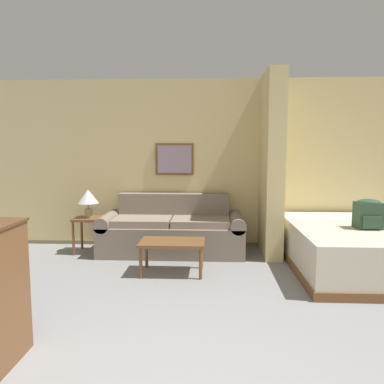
% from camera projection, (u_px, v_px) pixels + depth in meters
% --- Properties ---
extents(wall_back, '(7.32, 0.16, 2.60)m').
position_uv_depth(wall_back, '(190.00, 164.00, 5.90)').
color(wall_back, '#DBC484').
rests_on(wall_back, ground_plane).
extents(wall_partition_pillar, '(0.24, 0.87, 2.60)m').
position_uv_depth(wall_partition_pillar, '(271.00, 165.00, 5.34)').
color(wall_partition_pillar, '#DBC484').
rests_on(wall_partition_pillar, ground_plane).
extents(couch, '(2.11, 0.84, 0.85)m').
position_uv_depth(couch, '(172.00, 231.00, 5.54)').
color(couch, gray).
rests_on(couch, ground_plane).
extents(coffee_table, '(0.79, 0.49, 0.41)m').
position_uv_depth(coffee_table, '(172.00, 245.00, 4.59)').
color(coffee_table, brown).
rests_on(coffee_table, ground_plane).
extents(side_table, '(0.41, 0.41, 0.52)m').
position_uv_depth(side_table, '(89.00, 224.00, 5.54)').
color(side_table, brown).
rests_on(side_table, ground_plane).
extents(table_lamp, '(0.30, 0.30, 0.42)m').
position_uv_depth(table_lamp, '(88.00, 198.00, 5.49)').
color(table_lamp, tan).
rests_on(table_lamp, side_table).
extents(bed, '(1.82, 2.14, 0.57)m').
position_uv_depth(bed, '(364.00, 247.00, 4.74)').
color(bed, brown).
rests_on(bed, ground_plane).
extents(backpack, '(0.30, 0.26, 0.36)m').
position_uv_depth(backpack, '(368.00, 213.00, 4.53)').
color(backpack, '#2D4733').
rests_on(backpack, bed).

